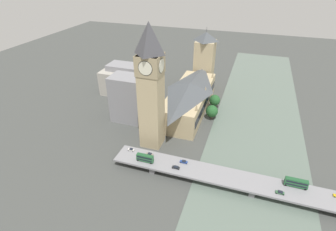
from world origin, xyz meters
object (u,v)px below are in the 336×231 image
at_px(road_bridge, 253,184).
at_px(car_southbound_extra, 150,154).
at_px(car_northbound_mid, 280,192).
at_px(car_northbound_tail, 184,162).
at_px(victoria_tower, 204,60).
at_px(double_decker_bus_lead, 296,183).
at_px(double_decker_bus_mid, 145,158).
at_px(parliament_hall, 190,97).
at_px(car_northbound_lead, 131,150).
at_px(car_southbound_tail, 176,167).
at_px(clock_tower, 151,85).

relative_size(road_bridge, car_southbound_extra, 36.07).
xyz_separation_m(car_northbound_mid, car_northbound_tail, (52.22, -6.92, 0.06)).
height_order(victoria_tower, double_decker_bus_lead, victoria_tower).
xyz_separation_m(victoria_tower, car_northbound_mid, (-67.01, 129.02, -19.94)).
bearing_deg(double_decker_bus_mid, parliament_hall, -95.26).
relative_size(victoria_tower, car_northbound_tail, 12.65).
relative_size(car_northbound_lead, car_southbound_extra, 0.88).
xyz_separation_m(double_decker_bus_mid, car_southbound_tail, (-18.76, -0.10, -1.92)).
bearing_deg(car_southbound_extra, clock_tower, -73.81).
distance_m(car_northbound_mid, car_southbound_tail, 55.13).
height_order(clock_tower, double_decker_bus_lead, clock_tower).
height_order(double_decker_bus_mid, car_northbound_lead, double_decker_bus_mid).
bearing_deg(victoria_tower, car_northbound_mid, 117.45).
distance_m(car_northbound_tail, car_southbound_extra, 21.38).
distance_m(victoria_tower, double_decker_bus_lead, 143.71).
bearing_deg(victoria_tower, car_northbound_lead, 81.12).
relative_size(parliament_hall, car_southbound_extra, 18.22).
distance_m(car_northbound_lead, car_southbound_extra, 12.42).
distance_m(double_decker_bus_mid, car_southbound_tail, 18.86).
bearing_deg(road_bridge, clock_tower, -18.40).
relative_size(victoria_tower, car_northbound_mid, 13.36).
xyz_separation_m(parliament_hall, car_northbound_lead, (19.06, 68.86, -6.34)).
height_order(victoria_tower, car_northbound_tail, victoria_tower).
height_order(clock_tower, car_southbound_extra, clock_tower).
height_order(parliament_hall, double_decker_bus_mid, parliament_hall).
relative_size(car_northbound_tail, car_southbound_tail, 1.02).
bearing_deg(road_bridge, car_northbound_tail, -4.71).
relative_size(clock_tower, car_northbound_mid, 18.97).
distance_m(car_southbound_tail, car_southbound_extra, 19.42).
xyz_separation_m(double_decker_bus_lead, car_northbound_lead, (93.65, 0.12, -1.94)).
distance_m(road_bridge, double_decker_bus_mid, 61.02).
xyz_separation_m(car_northbound_lead, car_northbound_mid, (-86.01, 7.40, -0.06)).
relative_size(road_bridge, double_decker_bus_lead, 14.03).
relative_size(car_northbound_mid, car_southbound_extra, 0.95).
xyz_separation_m(parliament_hall, double_decker_bus_mid, (6.94, 75.39, -4.47)).
height_order(car_northbound_lead, car_northbound_mid, car_northbound_lead).
height_order(double_decker_bus_lead, car_northbound_lead, double_decker_bus_lead).
xyz_separation_m(double_decker_bus_lead, car_southbound_extra, (81.23, 0.54, -1.98)).
distance_m(clock_tower, double_decker_bus_lead, 94.97).
height_order(parliament_hall, car_southbound_extra, parliament_hall).
bearing_deg(victoria_tower, car_southbound_extra, 86.91).
bearing_deg(car_northbound_tail, car_northbound_lead, -0.81).
bearing_deg(parliament_hall, car_northbound_tail, 101.99).
relative_size(road_bridge, car_southbound_tail, 36.60).
bearing_deg(car_northbound_lead, car_southbound_extra, 178.05).
xyz_separation_m(clock_tower, car_southbound_tail, (-23.89, 24.67, -36.39)).
bearing_deg(car_northbound_lead, double_decker_bus_lead, -179.93).
height_order(double_decker_bus_mid, car_southbound_extra, double_decker_bus_mid).
height_order(victoria_tower, car_northbound_mid, victoria_tower).
height_order(parliament_hall, victoria_tower, victoria_tower).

